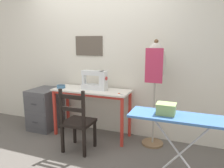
# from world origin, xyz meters

# --- Properties ---
(ground_plane) EXTENTS (14.00, 14.00, 0.00)m
(ground_plane) POSITION_xyz_m (0.00, 0.00, 0.00)
(ground_plane) COLOR #5B5651
(wall_back) EXTENTS (10.00, 0.07, 2.55)m
(wall_back) POSITION_xyz_m (-0.00, 0.53, 1.28)
(wall_back) COLOR silver
(wall_back) RESTS_ON ground_plane
(sewing_table) EXTENTS (1.24, 0.46, 0.77)m
(sewing_table) POSITION_xyz_m (0.00, 0.22, 0.67)
(sewing_table) COLOR silver
(sewing_table) RESTS_ON ground_plane
(sewing_machine) EXTENTS (0.42, 0.16, 0.32)m
(sewing_machine) POSITION_xyz_m (0.06, 0.26, 0.91)
(sewing_machine) COLOR white
(sewing_machine) RESTS_ON sewing_table
(fabric_bowl) EXTENTS (0.14, 0.14, 0.05)m
(fabric_bowl) POSITION_xyz_m (-0.51, 0.15, 0.80)
(fabric_bowl) COLOR teal
(fabric_bowl) RESTS_ON sewing_table
(scissors) EXTENTS (0.13, 0.12, 0.01)m
(scissors) POSITION_xyz_m (0.52, 0.11, 0.78)
(scissors) COLOR silver
(scissors) RESTS_ON sewing_table
(thread_spool_near_machine) EXTENTS (0.03, 0.03, 0.03)m
(thread_spool_near_machine) POSITION_xyz_m (0.28, 0.22, 0.79)
(thread_spool_near_machine) COLOR silver
(thread_spool_near_machine) RESTS_ON sewing_table
(wooden_chair) EXTENTS (0.40, 0.38, 0.91)m
(wooden_chair) POSITION_xyz_m (0.04, -0.30, 0.42)
(wooden_chair) COLOR black
(wooden_chair) RESTS_ON ground_plane
(filing_cabinet) EXTENTS (0.44, 0.58, 0.71)m
(filing_cabinet) POSITION_xyz_m (-0.92, 0.23, 0.35)
(filing_cabinet) COLOR #4C4C51
(filing_cabinet) RESTS_ON ground_plane
(dress_form) EXTENTS (0.32, 0.32, 1.56)m
(dress_form) POSITION_xyz_m (0.99, 0.28, 1.12)
(dress_form) COLOR #846647
(dress_form) RESTS_ON ground_plane
(ironing_board) EXTENTS (1.04, 0.34, 0.81)m
(ironing_board) POSITION_xyz_m (1.43, -0.62, 0.75)
(ironing_board) COLOR #3D6BAD
(ironing_board) RESTS_ON ground_plane
(storage_box) EXTENTS (0.19, 0.16, 0.11)m
(storage_box) POSITION_xyz_m (1.28, -0.61, 0.86)
(storage_box) COLOR #8EB266
(storage_box) RESTS_ON ironing_board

